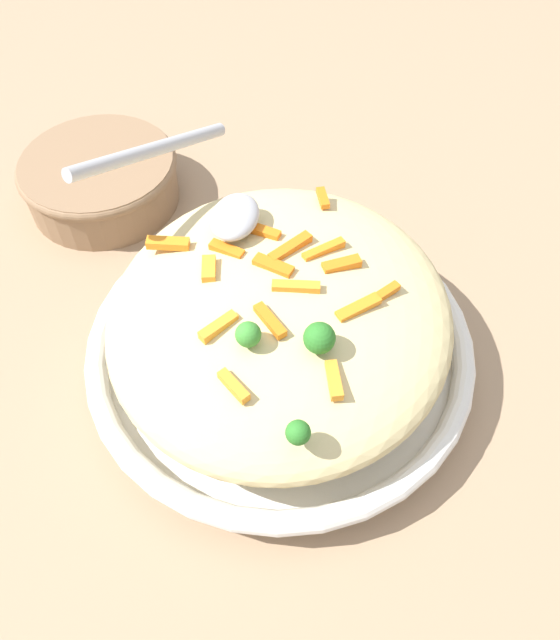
{
  "coord_description": "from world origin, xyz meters",
  "views": [
    {
      "loc": [
        0.3,
        0.06,
        0.47
      ],
      "look_at": [
        0.0,
        0.0,
        0.07
      ],
      "focal_mm": 34.32,
      "sensor_mm": 36.0,
      "label": 1
    }
  ],
  "objects": [
    {
      "name": "carrot_piece_15",
      "position": [
        0.09,
        -0.01,
        0.11
      ],
      "size": [
        0.02,
        0.03,
        0.01
      ],
      "primitive_type": "cube",
      "rotation": [
        0.0,
        0.0,
        0.9
      ],
      "color": "orange",
      "rests_on": "pasta_mound"
    },
    {
      "name": "carrot_piece_1",
      "position": [
        -0.11,
        0.02,
        0.1
      ],
      "size": [
        0.03,
        0.02,
        0.01
      ],
      "primitive_type": "cube",
      "rotation": [
        0.0,
        0.0,
        0.38
      ],
      "color": "orange",
      "rests_on": "pasta_mound"
    },
    {
      "name": "companion_bowl",
      "position": [
        -0.18,
        -0.24,
        0.03
      ],
      "size": [
        0.17,
        0.17,
        0.06
      ],
      "color": "#8C6B4C",
      "rests_on": "ground_plane"
    },
    {
      "name": "carrot_piece_10",
      "position": [
        -0.06,
        -0.03,
        0.11
      ],
      "size": [
        0.02,
        0.03,
        0.01
      ],
      "primitive_type": "cube",
      "rotation": [
        0.0,
        0.0,
        4.48
      ],
      "color": "orange",
      "rests_on": "pasta_mound"
    },
    {
      "name": "carrot_piece_4",
      "position": [
        -0.03,
        0.04,
        0.11
      ],
      "size": [
        0.02,
        0.03,
        0.01
      ],
      "primitive_type": "cube",
      "rotation": [
        0.0,
        0.0,
        2.1
      ],
      "color": "orange",
      "rests_on": "pasta_mound"
    },
    {
      "name": "carrot_piece_13",
      "position": [
        -0.01,
        -0.06,
        0.11
      ],
      "size": [
        0.03,
        0.02,
        0.01
      ],
      "primitive_type": "cube",
      "rotation": [
        0.0,
        0.0,
        0.26
      ],
      "color": "orange",
      "rests_on": "pasta_mound"
    },
    {
      "name": "broccoli_floret_0",
      "position": [
        0.05,
        0.04,
        0.12
      ],
      "size": [
        0.02,
        0.02,
        0.03
      ],
      "color": "#296820",
      "rests_on": "pasta_mound"
    },
    {
      "name": "carrot_piece_8",
      "position": [
        -0.02,
        -0.01,
        0.11
      ],
      "size": [
        0.02,
        0.04,
        0.01
      ],
      "primitive_type": "cube",
      "rotation": [
        0.0,
        0.0,
        4.42
      ],
      "color": "orange",
      "rests_on": "pasta_mound"
    },
    {
      "name": "carrot_piece_12",
      "position": [
        0.04,
        0.0,
        0.11
      ],
      "size": [
        0.03,
        0.03,
        0.01
      ],
      "primitive_type": "cube",
      "rotation": [
        0.0,
        0.0,
        3.94
      ],
      "color": "orange",
      "rests_on": "pasta_mound"
    },
    {
      "name": "serving_bowl",
      "position": [
        0.0,
        0.0,
        0.02
      ],
      "size": [
        0.34,
        0.34,
        0.04
      ],
      "color": "white",
      "rests_on": "ground_plane"
    },
    {
      "name": "broccoli_floret_2",
      "position": [
        0.12,
        0.04,
        0.11
      ],
      "size": [
        0.02,
        0.02,
        0.02
      ],
      "color": "#296820",
      "rests_on": "pasta_mound"
    },
    {
      "name": "carrot_piece_11",
      "position": [
        -0.01,
        0.08,
        0.11
      ],
      "size": [
        0.03,
        0.03,
        0.01
      ],
      "primitive_type": "cube",
      "rotation": [
        0.0,
        0.0,
        2.43
      ],
      "color": "orange",
      "rests_on": "pasta_mound"
    },
    {
      "name": "carrot_piece_14",
      "position": [
        -0.04,
        -0.0,
        0.11
      ],
      "size": [
        0.04,
        0.03,
        0.01
      ],
      "primitive_type": "cube",
      "rotation": [
        0.0,
        0.0,
        5.64
      ],
      "color": "orange",
      "rests_on": "pasta_mound"
    },
    {
      "name": "carrot_piece_5",
      "position": [
        -0.0,
        0.01,
        0.11
      ],
      "size": [
        0.01,
        0.04,
        0.01
      ],
      "primitive_type": "cube",
      "rotation": [
        0.0,
        0.0,
        4.87
      ],
      "color": "orange",
      "rests_on": "pasta_mound"
    },
    {
      "name": "pasta_mound",
      "position": [
        0.0,
        0.0,
        0.07
      ],
      "size": [
        0.3,
        0.28,
        0.07
      ],
      "primitive_type": "ellipsoid",
      "color": "#DBC689",
      "rests_on": "serving_bowl"
    },
    {
      "name": "carrot_piece_7",
      "position": [
        -0.03,
        -0.05,
        0.11
      ],
      "size": [
        0.02,
        0.03,
        0.01
      ],
      "primitive_type": "cube",
      "rotation": [
        0.0,
        0.0,
        4.43
      ],
      "color": "orange",
      "rests_on": "pasta_mound"
    },
    {
      "name": "ground_plane",
      "position": [
        0.0,
        0.0,
        0.0
      ],
      "size": [
        2.4,
        2.4,
        0.0
      ],
      "primitive_type": "plane",
      "color": "#9E7F60"
    },
    {
      "name": "carrot_piece_3",
      "position": [
        0.07,
        0.05,
        0.11
      ],
      "size": [
        0.03,
        0.02,
        0.01
      ],
      "primitive_type": "cube",
      "rotation": [
        0.0,
        0.0,
        3.47
      ],
      "color": "orange",
      "rests_on": "pasta_mound"
    },
    {
      "name": "broccoli_floret_1",
      "position": [
        0.06,
        -0.01,
        0.12
      ],
      "size": [
        0.02,
        0.02,
        0.02
      ],
      "color": "#377928",
      "rests_on": "pasta_mound"
    },
    {
      "name": "carrot_piece_2",
      "position": [
        -0.03,
        -0.1,
        0.11
      ],
      "size": [
        0.02,
        0.04,
        0.01
      ],
      "primitive_type": "cube",
      "rotation": [
        0.0,
        0.0,
        4.86
      ],
      "color": "orange",
      "rests_on": "pasta_mound"
    },
    {
      "name": "carrot_piece_6",
      "position": [
        0.01,
        0.06,
        0.11
      ],
      "size": [
        0.03,
        0.03,
        0.01
      ],
      "primitive_type": "cube",
      "rotation": [
        0.0,
        0.0,
        2.32
      ],
      "color": "orange",
      "rests_on": "pasta_mound"
    },
    {
      "name": "serving_spoon",
      "position": [
        -0.07,
        -0.08,
        0.13
      ],
      "size": [
        0.17,
        0.14,
        0.07
      ],
      "color": "#B7B7BC",
      "rests_on": "pasta_mound"
    },
    {
      "name": "carrot_piece_0",
      "position": [
        0.05,
        -0.04,
        0.11
      ],
      "size": [
        0.03,
        0.03,
        0.01
      ],
      "primitive_type": "cube",
      "rotation": [
        0.0,
        0.0,
        2.51
      ],
      "color": "orange",
      "rests_on": "pasta_mound"
    },
    {
      "name": "carrot_piece_9",
      "position": [
        -0.05,
        0.03,
        0.11
      ],
      "size": [
        0.03,
        0.03,
        0.01
      ],
      "primitive_type": "cube",
      "rotation": [
        0.0,
        0.0,
        2.31
      ],
      "color": "orange",
      "rests_on": "pasta_mound"
    }
  ]
}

